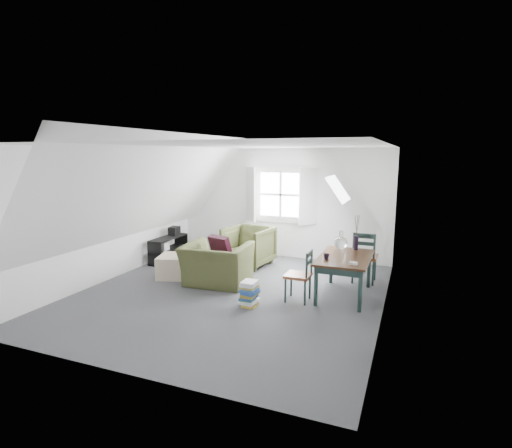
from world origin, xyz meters
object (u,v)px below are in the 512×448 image
at_px(dining_chair_near, 300,275).
at_px(armchair_near, 217,284).
at_px(dining_table, 345,262).
at_px(armchair_far, 248,265).
at_px(media_shelf, 168,250).
at_px(magazine_stack, 250,294).
at_px(dining_chair_far, 364,256).
at_px(ottoman, 176,266).

bearing_deg(dining_chair_near, armchair_near, -93.62).
bearing_deg(dining_chair_near, dining_table, 134.04).
distance_m(armchair_near, dining_chair_near, 1.73).
xyz_separation_m(armchair_far, dining_chair_near, (1.60, -1.65, 0.44)).
distance_m(media_shelf, magazine_stack, 3.25).
bearing_deg(dining_chair_near, armchair_far, -130.20).
bearing_deg(dining_table, dining_chair_far, 76.55).
bearing_deg(ottoman, armchair_far, 52.02).
distance_m(dining_table, dining_chair_near, 0.82).
height_order(armchair_far, dining_chair_near, dining_chair_near).
relative_size(dining_table, dining_chair_far, 1.43).
bearing_deg(dining_chair_far, dining_table, 76.45).
height_order(dining_table, magazine_stack, dining_table).
relative_size(armchair_far, dining_chair_far, 0.96).
bearing_deg(dining_table, armchair_near, -173.57).
height_order(ottoman, media_shelf, media_shelf).
relative_size(armchair_far, media_shelf, 0.87).
relative_size(dining_table, magazine_stack, 3.49).
height_order(dining_table, dining_chair_near, dining_chair_near).
xyz_separation_m(dining_chair_near, media_shelf, (-3.40, 1.29, -0.20)).
bearing_deg(armchair_near, ottoman, -10.37).
xyz_separation_m(ottoman, dining_chair_far, (3.44, 1.00, 0.29)).
distance_m(armchair_near, ottoman, 0.97).
xyz_separation_m(ottoman, media_shelf, (-0.81, 0.92, 0.03)).
bearing_deg(dining_chair_far, armchair_far, -5.78).
bearing_deg(dining_table, ottoman, -177.04).
relative_size(armchair_near, ottoman, 1.81).
height_order(ottoman, magazine_stack, ottoman).
bearing_deg(media_shelf, armchair_near, -27.42).
relative_size(dining_chair_near, media_shelf, 0.80).
xyz_separation_m(dining_chair_far, dining_chair_near, (-0.85, -1.37, -0.06)).
xyz_separation_m(dining_chair_near, magazine_stack, (-0.68, -0.50, -0.24)).
relative_size(ottoman, dining_chair_near, 0.76).
xyz_separation_m(armchair_near, media_shelf, (-1.75, 1.02, 0.25)).
relative_size(armchair_near, dining_table, 0.84).
distance_m(armchair_near, dining_chair_far, 2.78).
height_order(dining_chair_far, media_shelf, dining_chair_far).
bearing_deg(ottoman, dining_chair_far, 16.19).
bearing_deg(armchair_far, ottoman, -119.38).
relative_size(dining_chair_far, magazine_stack, 2.45).
distance_m(armchair_far, media_shelf, 1.86).
height_order(dining_chair_near, magazine_stack, dining_chair_near).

